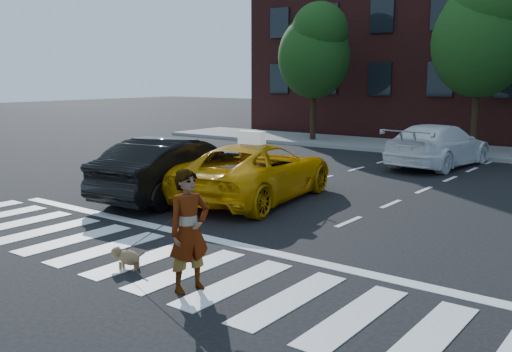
# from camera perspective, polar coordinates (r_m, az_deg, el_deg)

# --- Properties ---
(ground) EXTENTS (120.00, 120.00, 0.00)m
(ground) POSITION_cam_1_polar(r_m,az_deg,el_deg) (10.10, -11.04, -8.16)
(ground) COLOR black
(ground) RESTS_ON ground
(crosswalk) EXTENTS (13.00, 2.40, 0.01)m
(crosswalk) POSITION_cam_1_polar(r_m,az_deg,el_deg) (10.10, -11.04, -8.13)
(crosswalk) COLOR silver
(crosswalk) RESTS_ON ground
(stop_line) EXTENTS (12.00, 0.30, 0.01)m
(stop_line) POSITION_cam_1_polar(r_m,az_deg,el_deg) (11.18, -4.92, -6.21)
(stop_line) COLOR silver
(stop_line) RESTS_ON ground
(sidewalk_far) EXTENTS (30.00, 4.00, 0.15)m
(sidewalk_far) POSITION_cam_1_polar(r_m,az_deg,el_deg) (25.12, 20.07, 2.36)
(sidewalk_far) COLOR slate
(sidewalk_far) RESTS_ON ground
(tree_left) EXTENTS (3.39, 3.38, 6.50)m
(tree_left) POSITION_cam_1_polar(r_m,az_deg,el_deg) (27.36, 5.90, 12.64)
(tree_left) COLOR black
(tree_left) RESTS_ON ground
(tree_mid) EXTENTS (3.69, 3.69, 7.10)m
(tree_mid) POSITION_cam_1_polar(r_m,az_deg,el_deg) (24.37, 21.62, 13.33)
(tree_mid) COLOR black
(tree_mid) RESTS_ON ground
(taxi) EXTENTS (3.10, 5.49, 1.45)m
(taxi) POSITION_cam_1_polar(r_m,az_deg,el_deg) (14.50, 0.05, 0.46)
(taxi) COLOR #D79104
(taxi) RESTS_ON ground
(black_sedan) EXTENTS (2.12, 4.93, 1.58)m
(black_sedan) POSITION_cam_1_polar(r_m,az_deg,el_deg) (14.77, -8.05, 0.80)
(black_sedan) COLOR black
(black_sedan) RESTS_ON ground
(white_suv) EXTENTS (2.54, 5.29, 1.49)m
(white_suv) POSITION_cam_1_polar(r_m,az_deg,el_deg) (20.89, 17.80, 2.93)
(white_suv) COLOR white
(white_suv) RESTS_ON ground
(woman) EXTENTS (0.59, 0.75, 1.80)m
(woman) POSITION_cam_1_polar(r_m,az_deg,el_deg) (8.32, -6.70, -5.47)
(woman) COLOR #999999
(woman) RESTS_ON ground
(dog) EXTENTS (0.59, 0.40, 0.35)m
(dog) POSITION_cam_1_polar(r_m,az_deg,el_deg) (9.61, -12.85, -7.86)
(dog) COLOR brown
(dog) RESTS_ON ground
(taxi_sign) EXTENTS (0.68, 0.37, 0.32)m
(taxi_sign) POSITION_cam_1_polar(r_m,az_deg,el_deg) (14.23, -0.43, 3.87)
(taxi_sign) COLOR white
(taxi_sign) RESTS_ON taxi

